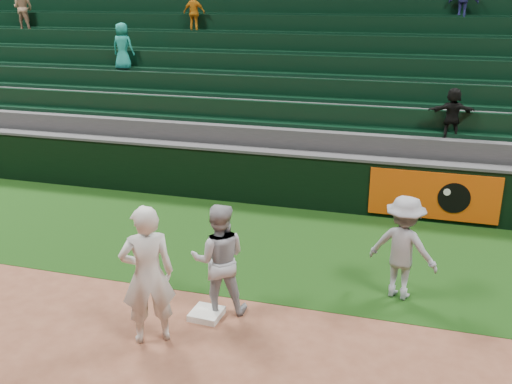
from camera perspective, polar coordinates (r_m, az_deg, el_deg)
ground at (r=8.39m, az=-4.35°, el=-13.49°), size 70.00×70.00×0.00m
foul_grass at (r=10.91m, az=1.12°, el=-5.27°), size 36.00×4.20×0.01m
first_base at (r=8.65m, az=-4.96°, el=-12.05°), size 0.46×0.46×0.10m
first_baseman at (r=7.79m, az=-10.80°, el=-8.16°), size 0.86×0.79×1.98m
baserunner at (r=8.41m, az=-3.73°, el=-6.72°), size 0.99×0.87×1.71m
base_coach at (r=9.08m, az=14.50°, el=-5.41°), size 1.21×0.90×1.66m
field_wall at (r=12.67m, az=3.83°, el=1.30°), size 36.00×0.45×1.25m
stadium_seating at (r=16.02m, az=6.76°, el=8.96°), size 36.00×5.95×5.08m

